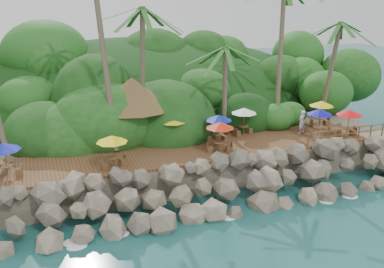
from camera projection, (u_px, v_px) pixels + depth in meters
name	position (u px, v px, depth m)	size (l,w,h in m)	color
ground	(228.00, 219.00, 25.17)	(140.00, 140.00, 0.00)	#19514F
land_base	(153.00, 126.00, 39.07)	(32.00, 25.20, 2.10)	gray
jungle_hill	(135.00, 116.00, 46.06)	(44.80, 28.00, 15.40)	#143811
seawall	(215.00, 188.00, 26.59)	(29.00, 4.00, 2.30)	gray
terrace	(192.00, 150.00, 29.82)	(26.00, 5.00, 0.20)	brown
jungle_foliage	(157.00, 140.00, 38.51)	(44.00, 16.00, 12.00)	#143811
foam_line	(226.00, 216.00, 25.43)	(25.20, 0.80, 0.06)	white
palapa	(132.00, 93.00, 30.66)	(5.65, 5.65, 4.60)	brown
dining_clusters	(227.00, 121.00, 30.05)	(25.54, 5.14, 2.10)	brown
railing	(353.00, 132.00, 31.39)	(8.30, 0.10, 1.00)	brown
waiter	(302.00, 122.00, 32.88)	(0.66, 0.43, 1.80)	silver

